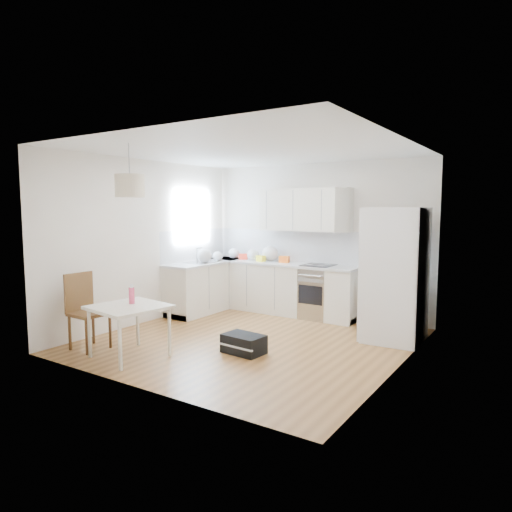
{
  "coord_description": "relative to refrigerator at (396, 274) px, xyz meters",
  "views": [
    {
      "loc": [
        3.57,
        -5.34,
        1.91
      ],
      "look_at": [
        -0.18,
        0.4,
        1.19
      ],
      "focal_mm": 32.0,
      "sensor_mm": 36.0,
      "label": 1
    }
  ],
  "objects": [
    {
      "name": "upper_cabinets",
      "position": [
        -1.86,
        0.72,
        0.92
      ],
      "size": [
        1.7,
        0.32,
        0.75
      ],
      "primitive_type": "cube",
      "color": "silver",
      "rests_on": "wall_back"
    },
    {
      "name": "dining_table",
      "position": [
        -2.62,
        -2.67,
        -0.36
      ],
      "size": [
        0.97,
        0.97,
        0.67
      ],
      "rotation": [
        0.0,
        0.0,
        -0.15
      ],
      "color": "beige",
      "rests_on": "floor"
    },
    {
      "name": "range_oven",
      "position": [
        -1.51,
        0.58,
        -0.52
      ],
      "size": [
        0.5,
        0.61,
        0.88
      ],
      "primitive_type": null,
      "color": "#B0B2B4",
      "rests_on": "floor"
    },
    {
      "name": "pendant_lamp",
      "position": [
        -2.55,
        -2.66,
        1.22
      ],
      "size": [
        0.45,
        0.45,
        0.28
      ],
      "primitive_type": "cylinder",
      "rotation": [
        0.0,
        0.0,
        -0.31
      ],
      "color": "beige",
      "rests_on": "ceiling"
    },
    {
      "name": "sink",
      "position": [
        -3.51,
        -0.07,
        -0.04
      ],
      "size": [
        0.5,
        0.8,
        0.16
      ],
      "primitive_type": null,
      "color": "#B0B2B4",
      "rests_on": "counter_left"
    },
    {
      "name": "snack_orange",
      "position": [
        -2.2,
        0.6,
        0.02
      ],
      "size": [
        0.19,
        0.13,
        0.12
      ],
      "primitive_type": "cube",
      "rotation": [
        0.0,
        0.0,
        0.13
      ],
      "color": "orange",
      "rests_on": "counter_back"
    },
    {
      "name": "backsplash_left",
      "position": [
        -3.8,
        -0.02,
        0.25
      ],
      "size": [
        0.01,
        1.8,
        0.58
      ],
      "primitive_type": "cube",
      "color": "silver",
      "rests_on": "wall_left"
    },
    {
      "name": "grocery_bag_c",
      "position": [
        -2.55,
        0.68,
        0.1
      ],
      "size": [
        0.31,
        0.26,
        0.28
      ],
      "primitive_type": "ellipsoid",
      "color": "silver",
      "rests_on": "counter_back"
    },
    {
      "name": "cabinets_back",
      "position": [
        -2.31,
        0.58,
        -0.52
      ],
      "size": [
        3.0,
        0.6,
        0.88
      ],
      "primitive_type": "cube",
      "color": "silver",
      "rests_on": "floor"
    },
    {
      "name": "backsplash_back",
      "position": [
        -2.31,
        0.87,
        0.25
      ],
      "size": [
        3.0,
        0.01,
        0.58
      ],
      "primitive_type": "cube",
      "color": "silver",
      "rests_on": "wall_back"
    },
    {
      "name": "snack_yellow",
      "position": [
        -2.66,
        0.52,
        0.02
      ],
      "size": [
        0.18,
        0.13,
        0.11
      ],
      "primitive_type": "cube",
      "rotation": [
        0.0,
        0.0,
        -0.22
      ],
      "color": "yellow",
      "rests_on": "counter_back"
    },
    {
      "name": "wall_left",
      "position": [
        -3.81,
        -1.22,
        0.39
      ],
      "size": [
        0.0,
        4.2,
        4.2
      ],
      "primitive_type": "plane",
      "rotation": [
        1.57,
        0.0,
        1.57
      ],
      "color": "beige",
      "rests_on": "floor"
    },
    {
      "name": "counter_left",
      "position": [
        -3.51,
        -0.02,
        -0.06
      ],
      "size": [
        0.64,
        1.82,
        0.04
      ],
      "primitive_type": "cube",
      "color": "silver",
      "rests_on": "cabinets_left"
    },
    {
      "name": "grocery_bag_d",
      "position": [
        -3.38,
        0.16,
        0.05
      ],
      "size": [
        0.2,
        0.17,
        0.18
      ],
      "primitive_type": "ellipsoid",
      "color": "silver",
      "rests_on": "counter_back"
    },
    {
      "name": "window_glassblock",
      "position": [
        -3.79,
        -0.07,
        0.79
      ],
      "size": [
        0.02,
        1.0,
        1.0
      ],
      "primitive_type": "cube",
      "color": "#BFE0F9",
      "rests_on": "wall_left"
    },
    {
      "name": "refrigerator",
      "position": [
        0.0,
        0.0,
        0.0
      ],
      "size": [
        0.95,
        1.0,
        1.92
      ],
      "primitive_type": null,
      "rotation": [
        0.0,
        0.0,
        0.05
      ],
      "color": "white",
      "rests_on": "floor"
    },
    {
      "name": "cabinets_left",
      "position": [
        -3.51,
        -0.02,
        -0.52
      ],
      "size": [
        0.6,
        1.8,
        0.88
      ],
      "primitive_type": "cube",
      "color": "silver",
      "rests_on": "floor"
    },
    {
      "name": "ceiling",
      "position": [
        -1.71,
        -1.22,
        1.74
      ],
      "size": [
        4.2,
        4.2,
        0.0
      ],
      "primitive_type": "plane",
      "rotation": [
        3.14,
        0.0,
        0.0
      ],
      "color": "white",
      "rests_on": "wall_back"
    },
    {
      "name": "wall_back",
      "position": [
        -1.71,
        0.88,
        0.39
      ],
      "size": [
        4.2,
        0.0,
        4.2
      ],
      "primitive_type": "plane",
      "rotation": [
        1.57,
        0.0,
        0.0
      ],
      "color": "beige",
      "rests_on": "floor"
    },
    {
      "name": "drink_bottle",
      "position": [
        -2.68,
        -2.56,
        -0.16
      ],
      "size": [
        0.08,
        0.08,
        0.26
      ],
      "primitive_type": "cylinder",
      "rotation": [
        0.0,
        0.0,
        -0.08
      ],
      "color": "#D93C5E",
      "rests_on": "dining_table"
    },
    {
      "name": "grocery_bag_a",
      "position": [
        -3.34,
        0.62,
        0.06
      ],
      "size": [
        0.23,
        0.19,
        0.2
      ],
      "primitive_type": "ellipsoid",
      "color": "silver",
      "rests_on": "counter_back"
    },
    {
      "name": "counter_back",
      "position": [
        -2.31,
        0.58,
        -0.06
      ],
      "size": [
        3.02,
        0.64,
        0.04
      ],
      "primitive_type": "cube",
      "color": "silver",
      "rests_on": "cabinets_back"
    },
    {
      "name": "grocery_bag_b",
      "position": [
        -2.88,
        0.6,
        0.07
      ],
      "size": [
        0.24,
        0.2,
        0.21
      ],
      "primitive_type": "ellipsoid",
      "color": "silver",
      "rests_on": "counter_back"
    },
    {
      "name": "dining_chair",
      "position": [
        -3.32,
        -2.74,
        -0.44
      ],
      "size": [
        0.44,
        0.44,
        1.03
      ],
      "primitive_type": null,
      "rotation": [
        0.0,
        0.0,
        -0.02
      ],
      "color": "#492E16",
      "rests_on": "floor"
    },
    {
      "name": "wall_right",
      "position": [
        0.39,
        -1.22,
        0.39
      ],
      "size": [
        0.0,
        4.2,
        4.2
      ],
      "primitive_type": "plane",
      "rotation": [
        1.57,
        0.0,
        -1.57
      ],
      "color": "beige",
      "rests_on": "floor"
    },
    {
      "name": "grocery_bag_e",
      "position": [
        -3.43,
        -0.17,
        0.09
      ],
      "size": [
        0.28,
        0.24,
        0.25
      ],
      "primitive_type": "ellipsoid",
      "color": "silver",
      "rests_on": "counter_left"
    },
    {
      "name": "gym_bag",
      "position": [
        -1.48,
        -1.74,
        -0.83
      ],
      "size": [
        0.57,
        0.4,
        0.25
      ],
      "primitive_type": "cube",
      "rotation": [
        0.0,
        0.0,
        -0.09
      ],
      "color": "black",
      "rests_on": "floor"
    },
    {
      "name": "floor",
      "position": [
        -1.71,
        -1.22,
        -0.96
      ],
      "size": [
        4.2,
        4.2,
        0.0
      ],
      "primitive_type": "plane",
      "color": "brown",
      "rests_on": "ground"
    },
    {
      "name": "snack_red",
      "position": [
        -3.12,
        0.62,
        0.02
      ],
      "size": [
        0.19,
        0.15,
        0.11
      ],
      "primitive_type": "cube",
      "rotation": [
        0.0,
        0.0,
        0.39
      ],
      "color": "#B62816",
      "rests_on": "counter_back"
    }
  ]
}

